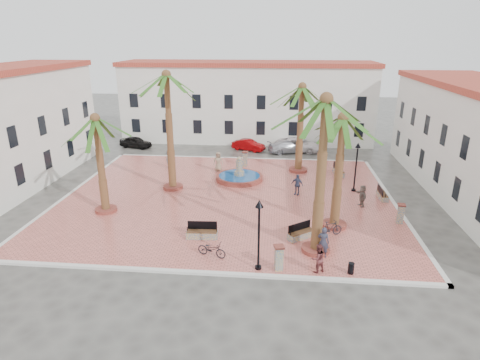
{
  "coord_description": "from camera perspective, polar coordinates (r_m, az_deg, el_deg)",
  "views": [
    {
      "loc": [
        3.8,
        -29.66,
        12.28
      ],
      "look_at": [
        1.0,
        0.0,
        1.6
      ],
      "focal_mm": 30.0,
      "sensor_mm": 36.0,
      "label": 1
    }
  ],
  "objects": [
    {
      "name": "car_silver",
      "position": [
        45.31,
        6.85,
        4.71
      ],
      "size": [
        4.86,
        3.26,
        1.31
      ],
      "primitive_type": "imported",
      "rotation": [
        0.0,
        0.0,
        1.92
      ],
      "color": "silver",
      "rests_on": "ground"
    },
    {
      "name": "palm_ne",
      "position": [
        37.2,
        8.79,
        11.59
      ],
      "size": [
        5.66,
        5.66,
        8.33
      ],
      "color": "#984035",
      "rests_on": "plaza"
    },
    {
      "name": "bollard_e",
      "position": [
        29.63,
        21.87,
        -4.42
      ],
      "size": [
        0.57,
        0.57,
        1.4
      ],
      "rotation": [
        0.0,
        0.0,
        -0.14
      ],
      "color": "gray",
      "rests_on": "plaza"
    },
    {
      "name": "bench_se",
      "position": [
        26.03,
        8.69,
        -7.6
      ],
      "size": [
        1.84,
        1.59,
        0.99
      ],
      "rotation": [
        0.0,
        0.0,
        0.65
      ],
      "color": "gray",
      "rests_on": "plaza"
    },
    {
      "name": "cyclist_b",
      "position": [
        22.46,
        11.01,
        -10.88
      ],
      "size": [
        1.01,
        0.94,
        1.67
      ],
      "primitive_type": "imported",
      "rotation": [
        0.0,
        0.0,
        3.63
      ],
      "color": "brown",
      "rests_on": "plaza"
    },
    {
      "name": "bollard_se",
      "position": [
        22.37,
        5.54,
        -10.91
      ],
      "size": [
        0.63,
        0.63,
        1.48
      ],
      "rotation": [
        0.0,
        0.0,
        0.22
      ],
      "color": "gray",
      "rests_on": "plaza"
    },
    {
      "name": "plaza",
      "position": [
        32.3,
        -1.77,
        -2.49
      ],
      "size": [
        26.0,
        22.0,
        0.15
      ],
      "primitive_type": "cube",
      "color": "#DC6C60",
      "rests_on": "ground"
    },
    {
      "name": "pedestrian_fountain_b",
      "position": [
        32.71,
        8.13,
        -0.65
      ],
      "size": [
        1.09,
        0.81,
        1.72
      ],
      "primitive_type": "imported",
      "rotation": [
        0.0,
        0.0,
        -0.44
      ],
      "color": "#3A4261",
      "rests_on": "plaza"
    },
    {
      "name": "palm_sw",
      "position": [
        29.42,
        -19.76,
        6.71
      ],
      "size": [
        5.08,
        5.08,
        7.26
      ],
      "color": "#984035",
      "rests_on": "plaza"
    },
    {
      "name": "car_white",
      "position": [
        46.08,
        8.31,
        5.0
      ],
      "size": [
        5.71,
        3.72,
        1.46
      ],
      "primitive_type": "imported",
      "rotation": [
        0.0,
        0.0,
        1.31
      ],
      "color": "white",
      "rests_on": "ground"
    },
    {
      "name": "kerb_n",
      "position": [
        42.62,
        0.05,
        3.09
      ],
      "size": [
        26.3,
        0.3,
        0.16
      ],
      "primitive_type": "cube",
      "color": "silver",
      "rests_on": "ground"
    },
    {
      "name": "bench_s",
      "position": [
        25.87,
        -5.41,
        -7.59
      ],
      "size": [
        2.03,
        0.71,
        1.05
      ],
      "rotation": [
        0.0,
        0.0,
        0.05
      ],
      "color": "gray",
      "rests_on": "plaza"
    },
    {
      "name": "building_north",
      "position": [
        50.37,
        1.02,
        11.14
      ],
      "size": [
        30.4,
        7.4,
        9.5
      ],
      "color": "white",
      "rests_on": "ground"
    },
    {
      "name": "ground",
      "position": [
        32.33,
        -1.77,
        -2.61
      ],
      "size": [
        120.0,
        120.0,
        0.0
      ],
      "primitive_type": "plane",
      "color": "#56544F",
      "rests_on": "ground"
    },
    {
      "name": "cyclist_a",
      "position": [
        23.95,
        11.77,
        -8.61
      ],
      "size": [
        0.79,
        0.65,
        1.87
      ],
      "primitive_type": "imported",
      "rotation": [
        0.0,
        0.0,
        2.8
      ],
      "color": "#2E3144",
      "rests_on": "plaza"
    },
    {
      "name": "car_black",
      "position": [
        48.62,
        -14.62,
        5.24
      ],
      "size": [
        4.08,
        2.47,
        1.3
      ],
      "primitive_type": "imported",
      "rotation": [
        0.0,
        0.0,
        1.31
      ],
      "color": "black",
      "rests_on": "ground"
    },
    {
      "name": "bench_e",
      "position": [
        33.77,
        19.57,
        -2.04
      ],
      "size": [
        0.56,
        1.8,
        0.95
      ],
      "rotation": [
        0.0,
        0.0,
        1.58
      ],
      "color": "gray",
      "rests_on": "plaza"
    },
    {
      "name": "pedestrian_fountain_a",
      "position": [
        38.11,
        -3.11,
        2.63
      ],
      "size": [
        0.96,
        0.66,
        1.9
      ],
      "primitive_type": "imported",
      "rotation": [
        0.0,
        0.0,
        0.06
      ],
      "color": "#9E8167",
      "rests_on": "plaza"
    },
    {
      "name": "kerb_w",
      "position": [
        36.21,
        -22.65,
        -1.56
      ],
      "size": [
        0.3,
        22.3,
        0.16
      ],
      "primitive_type": "cube",
      "color": "silver",
      "rests_on": "ground"
    },
    {
      "name": "kerb_s",
      "position": [
        22.62,
        -5.28,
        -13.02
      ],
      "size": [
        26.3,
        0.3,
        0.16
      ],
      "primitive_type": "cube",
      "color": "silver",
      "rests_on": "ground"
    },
    {
      "name": "bicycle_b",
      "position": [
        26.54,
        12.69,
        -6.75
      ],
      "size": [
        1.78,
        1.13,
        1.04
      ],
      "primitive_type": "imported",
      "rotation": [
        0.0,
        0.0,
        1.98
      ],
      "color": "black",
      "rests_on": "plaza"
    },
    {
      "name": "kerb_e",
      "position": [
        33.37,
        21.01,
        -3.11
      ],
      "size": [
        0.3,
        22.3,
        0.16
      ],
      "primitive_type": "cube",
      "color": "silver",
      "rests_on": "ground"
    },
    {
      "name": "palm_e",
      "position": [
        25.97,
        14.34,
        6.71
      ],
      "size": [
        5.34,
        5.34,
        7.79
      ],
      "color": "#984035",
      "rests_on": "plaza"
    },
    {
      "name": "car_red",
      "position": [
        45.88,
        1.21,
        5.0
      ],
      "size": [
        3.99,
        2.65,
        1.24
      ],
      "primitive_type": "imported",
      "rotation": [
        0.0,
        0.0,
        1.18
      ],
      "color": "#8F0306",
      "rests_on": "ground"
    },
    {
      "name": "litter_bin",
      "position": [
        22.99,
        15.51,
        -12.0
      ],
      "size": [
        0.33,
        0.33,
        0.64
      ],
      "primitive_type": "cylinder",
      "color": "black",
      "rests_on": "plaza"
    },
    {
      "name": "pedestrian_east",
      "position": [
        31.56,
        16.97,
        -2.16
      ],
      "size": [
        0.85,
        1.61,
        1.66
      ],
      "primitive_type": "imported",
      "rotation": [
        0.0,
        0.0,
        -1.32
      ],
      "color": "#6C5D54",
      "rests_on": "plaza"
    },
    {
      "name": "palm_s",
      "position": [
        22.06,
        12.01,
        8.72
      ],
      "size": [
        5.5,
        5.5,
        9.42
      ],
      "color": "#984035",
      "rests_on": "plaza"
    },
    {
      "name": "fountain",
      "position": [
        35.96,
        -0.1,
        0.5
      ],
      "size": [
        4.19,
        4.19,
        2.17
      ],
      "color": "#984035",
      "rests_on": "plaza"
    },
    {
      "name": "pedestrian_north",
      "position": [
        39.72,
        -10.06,
        2.91
      ],
      "size": [
        0.74,
        1.16,
        1.7
      ],
      "primitive_type": "imported",
      "rotation": [
        0.0,
        0.0,
        1.47
      ],
      "color": "#494A4E",
      "rests_on": "plaza"
    },
    {
      "name": "bench_ne",
      "position": [
        38.37,
        13.82,
        1.17
      ],
      "size": [
        0.89,
        2.07,
        1.06
      ],
      "rotation": [
        0.0,
        0.0,
        1.71
      ],
      "color": "gray",
      "rests_on": "plaza"
    },
    {
      "name": "lamppost_e",
      "position": [
        33.87,
        16.27,
        2.93
      ],
      "size": [
        0.45,
        0.45,
        4.13
      ],
      "color": "black",
      "rests_on": "plaza"
    },
    {
      "name": "bicycle_a",
      "position": [
        23.71,
        -4.04,
        -9.78
      ],
      "size": [
        1.9,
        1.16,
        0.94
      ],
      "primitive_type": "imported",
      "rotation": [
        0.0,
        0.0,
        1.25
      ],
      "color": "black",
      "rests_on": "plaza"
    },
    {
      "name": "lamppost_s",
      "position": [
        21.42,
        2.72,
        -6.13
      ],
      "size": [
        0.45,
        0.45,
        4.13
      ],
      "color": "black",
      "rests_on": "plaza"
    },
    {
      "name": "palm_nw",
      "position": [
        32.51,
        -10.35,
        12.85
      ],
      "size": [
        5.41,
        5.41,
        9.75
      ],
      "color": "#984035",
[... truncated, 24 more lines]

